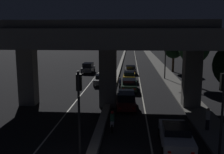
{
  "coord_description": "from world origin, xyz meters",
  "views": [
    {
      "loc": [
        2.17,
        -10.78,
        7.21
      ],
      "look_at": [
        -0.27,
        23.51,
        1.3
      ],
      "focal_mm": 42.0,
      "sensor_mm": 36.0,
      "label": 1
    }
  ],
  "objects_px": {
    "street_lamp": "(163,51)",
    "car_grey_fifth": "(130,69)",
    "traffic_light_right_of_median": "(223,100)",
    "car_white_lead": "(176,136)",
    "motorcycle_black_filtering_far": "(120,84)",
    "motorcycle_white_filtering_near": "(112,122)",
    "pedestrian_on_sidewalk": "(208,119)",
    "traffic_light_left_of_median": "(79,99)",
    "motorcycle_red_filtering_mid": "(118,101)",
    "car_grey_lead_oncoming": "(102,80)",
    "car_dark_red_second": "(126,100)",
    "car_taxi_yellow_fourth": "(129,76)",
    "car_grey_second_oncoming": "(88,68)",
    "car_dark_green_third": "(129,85)"
  },
  "relations": [
    {
      "from": "street_lamp",
      "to": "car_grey_fifth",
      "type": "relative_size",
      "value": 1.6
    },
    {
      "from": "traffic_light_right_of_median",
      "to": "street_lamp",
      "type": "distance_m",
      "value": 25.91
    },
    {
      "from": "car_white_lead",
      "to": "motorcycle_black_filtering_far",
      "type": "xyz_separation_m",
      "value": [
        -4.22,
        17.34,
        -0.15
      ]
    },
    {
      "from": "motorcycle_white_filtering_near",
      "to": "car_white_lead",
      "type": "bearing_deg",
      "value": -125.07
    },
    {
      "from": "motorcycle_black_filtering_far",
      "to": "pedestrian_on_sidewalk",
      "type": "height_order",
      "value": "pedestrian_on_sidewalk"
    },
    {
      "from": "traffic_light_left_of_median",
      "to": "motorcycle_red_filtering_mid",
      "type": "bearing_deg",
      "value": 80.38
    },
    {
      "from": "car_grey_lead_oncoming",
      "to": "motorcycle_white_filtering_near",
      "type": "distance_m",
      "value": 17.1
    },
    {
      "from": "street_lamp",
      "to": "car_dark_red_second",
      "type": "relative_size",
      "value": 1.55
    },
    {
      "from": "car_taxi_yellow_fourth",
      "to": "car_grey_fifth",
      "type": "bearing_deg",
      "value": -0.43
    },
    {
      "from": "car_white_lead",
      "to": "car_taxi_yellow_fourth",
      "type": "distance_m",
      "value": 22.43
    },
    {
      "from": "pedestrian_on_sidewalk",
      "to": "car_grey_lead_oncoming",
      "type": "bearing_deg",
      "value": 119.63
    },
    {
      "from": "car_dark_red_second",
      "to": "car_grey_second_oncoming",
      "type": "relative_size",
      "value": 1.11
    },
    {
      "from": "motorcycle_white_filtering_near",
      "to": "car_taxi_yellow_fourth",
      "type": "bearing_deg",
      "value": -4.78
    },
    {
      "from": "car_taxi_yellow_fourth",
      "to": "motorcycle_white_filtering_near",
      "type": "xyz_separation_m",
      "value": [
        -1.14,
        -19.43,
        -0.18
      ]
    },
    {
      "from": "traffic_light_left_of_median",
      "to": "car_dark_green_third",
      "type": "relative_size",
      "value": 1.13
    },
    {
      "from": "car_grey_lead_oncoming",
      "to": "car_grey_second_oncoming",
      "type": "relative_size",
      "value": 1.02
    },
    {
      "from": "motorcycle_red_filtering_mid",
      "to": "pedestrian_on_sidewalk",
      "type": "distance_m",
      "value": 8.9
    },
    {
      "from": "traffic_light_right_of_median",
      "to": "car_grey_fifth",
      "type": "relative_size",
      "value": 1.16
    },
    {
      "from": "car_dark_green_third",
      "to": "car_grey_fifth",
      "type": "bearing_deg",
      "value": -0.15
    },
    {
      "from": "car_taxi_yellow_fourth",
      "to": "car_grey_second_oncoming",
      "type": "xyz_separation_m",
      "value": [
        -7.4,
        7.91,
        0.12
      ]
    },
    {
      "from": "car_grey_second_oncoming",
      "to": "car_dark_green_third",
      "type": "bearing_deg",
      "value": 29.88
    },
    {
      "from": "car_taxi_yellow_fourth",
      "to": "pedestrian_on_sidewalk",
      "type": "distance_m",
      "value": 20.26
    },
    {
      "from": "motorcycle_red_filtering_mid",
      "to": "motorcycle_black_filtering_far",
      "type": "distance_m",
      "value": 8.8
    },
    {
      "from": "traffic_light_left_of_median",
      "to": "traffic_light_right_of_median",
      "type": "relative_size",
      "value": 0.98
    },
    {
      "from": "car_white_lead",
      "to": "pedestrian_on_sidewalk",
      "type": "relative_size",
      "value": 2.85
    },
    {
      "from": "motorcycle_black_filtering_far",
      "to": "street_lamp",
      "type": "bearing_deg",
      "value": -39.16
    },
    {
      "from": "car_grey_second_oncoming",
      "to": "motorcycle_black_filtering_far",
      "type": "height_order",
      "value": "car_grey_second_oncoming"
    },
    {
      "from": "traffic_light_left_of_median",
      "to": "pedestrian_on_sidewalk",
      "type": "bearing_deg",
      "value": 27.53
    },
    {
      "from": "traffic_light_left_of_median",
      "to": "car_grey_second_oncoming",
      "type": "relative_size",
      "value": 1.21
    },
    {
      "from": "car_white_lead",
      "to": "car_dark_green_third",
      "type": "distance_m",
      "value": 16.5
    },
    {
      "from": "motorcycle_black_filtering_far",
      "to": "car_dark_green_third",
      "type": "bearing_deg",
      "value": -129.99
    },
    {
      "from": "car_dark_red_second",
      "to": "traffic_light_right_of_median",
      "type": "bearing_deg",
      "value": -153.79
    },
    {
      "from": "car_white_lead",
      "to": "car_dark_green_third",
      "type": "xyz_separation_m",
      "value": [
        -3.0,
        16.22,
        -0.02
      ]
    },
    {
      "from": "traffic_light_right_of_median",
      "to": "street_lamp",
      "type": "xyz_separation_m",
      "value": [
        -0.2,
        25.89,
        0.81
      ]
    },
    {
      "from": "traffic_light_left_of_median",
      "to": "pedestrian_on_sidewalk",
      "type": "distance_m",
      "value": 9.94
    },
    {
      "from": "car_grey_fifth",
      "to": "motorcycle_red_filtering_mid",
      "type": "distance_m",
      "value": 21.24
    },
    {
      "from": "car_dark_red_second",
      "to": "car_taxi_yellow_fourth",
      "type": "bearing_deg",
      "value": -2.78
    },
    {
      "from": "car_white_lead",
      "to": "pedestrian_on_sidewalk",
      "type": "distance_m",
      "value": 3.96
    },
    {
      "from": "traffic_light_right_of_median",
      "to": "car_dark_red_second",
      "type": "relative_size",
      "value": 1.12
    },
    {
      "from": "car_dark_green_third",
      "to": "car_dark_red_second",
      "type": "bearing_deg",
      "value": 178.51
    },
    {
      "from": "traffic_light_left_of_median",
      "to": "motorcycle_red_filtering_mid",
      "type": "relative_size",
      "value": 2.86
    },
    {
      "from": "pedestrian_on_sidewalk",
      "to": "motorcycle_white_filtering_near",
      "type": "bearing_deg",
      "value": -179.76
    },
    {
      "from": "motorcycle_white_filtering_near",
      "to": "motorcycle_red_filtering_mid",
      "type": "bearing_deg",
      "value": -2.9
    },
    {
      "from": "car_grey_second_oncoming",
      "to": "motorcycle_white_filtering_near",
      "type": "xyz_separation_m",
      "value": [
        6.26,
        -27.34,
        -0.3
      ]
    },
    {
      "from": "car_taxi_yellow_fourth",
      "to": "pedestrian_on_sidewalk",
      "type": "bearing_deg",
      "value": -162.39
    },
    {
      "from": "street_lamp",
      "to": "pedestrian_on_sidewalk",
      "type": "height_order",
      "value": "street_lamp"
    },
    {
      "from": "traffic_light_left_of_median",
      "to": "motorcycle_white_filtering_near",
      "type": "distance_m",
      "value": 5.49
    },
    {
      "from": "car_dark_red_second",
      "to": "pedestrian_on_sidewalk",
      "type": "bearing_deg",
      "value": -135.01
    },
    {
      "from": "car_grey_fifth",
      "to": "car_grey_second_oncoming",
      "type": "relative_size",
      "value": 1.07
    },
    {
      "from": "car_grey_lead_oncoming",
      "to": "car_grey_second_oncoming",
      "type": "height_order",
      "value": "car_grey_second_oncoming"
    }
  ]
}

